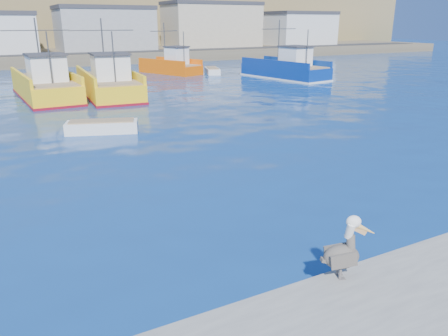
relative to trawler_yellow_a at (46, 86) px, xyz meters
name	(u,v)px	position (x,y,z in m)	size (l,w,h in m)	color
ground	(305,227)	(4.10, -30.05, -1.07)	(260.00, 260.00, 0.00)	navy
dock_bollards	(409,251)	(4.70, -33.45, -0.42)	(36.20, 0.20, 0.30)	#4C4C4C
far_shore	(18,9)	(4.11, 79.15, 7.91)	(200.00, 81.00, 24.00)	brown
trawler_yellow_a	(46,86)	(0.00, 0.00, 0.00)	(5.43, 12.08, 6.59)	yellow
trawler_yellow_b	(109,84)	(5.01, -1.32, -0.01)	(5.55, 11.95, 6.57)	yellow
trawler_blue	(286,69)	(26.14, 1.82, -0.04)	(5.73, 11.65, 6.50)	navy
boat_orange	(172,65)	(16.31, 12.56, -0.03)	(6.11, 9.03, 6.10)	#EF5806
skiff_mid	(102,128)	(1.32, -14.45, -0.79)	(4.33, 2.66, 0.89)	silver
skiff_far	(212,71)	(20.73, 10.02, -0.78)	(2.78, 4.50, 0.92)	silver
pelican	(344,251)	(2.55, -33.35, 0.10)	(1.24, 0.78, 1.56)	#595451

